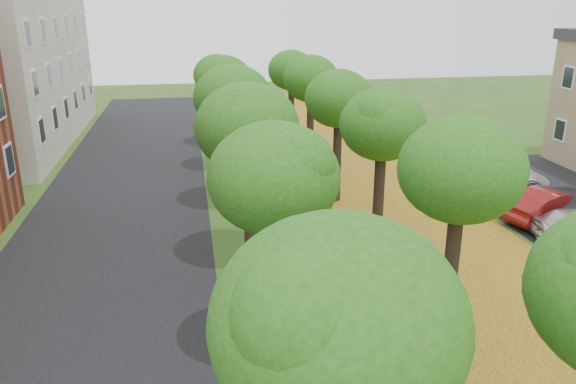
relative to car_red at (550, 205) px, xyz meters
name	(u,v)px	position (x,y,z in m)	size (l,w,h in m)	color
street_asphalt	(111,239)	(-18.50, 1.26, -0.73)	(8.00, 70.00, 0.01)	black
footpath	(294,227)	(-11.00, 1.26, -0.73)	(3.20, 70.00, 0.01)	black
leaf_verge	(406,219)	(-6.00, 1.26, -0.72)	(7.50, 70.00, 0.01)	#B89122
parking_lot	(566,200)	(2.50, 2.26, -0.73)	(9.00, 16.00, 0.01)	black
tree_row_west	(239,117)	(-13.20, 1.26, 4.05)	(3.45, 33.45, 6.29)	black
tree_row_east	(358,113)	(-8.40, 1.26, 4.05)	(3.45, 33.45, 6.29)	black
car_red	(550,205)	(0.00, 0.00, 0.00)	(1.54, 4.43, 1.46)	maroon
car_white	(495,175)	(0.00, 4.55, -0.01)	(2.37, 5.15, 1.43)	silver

